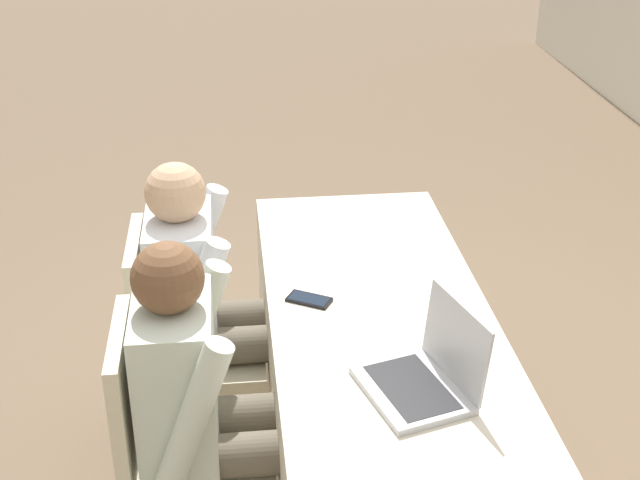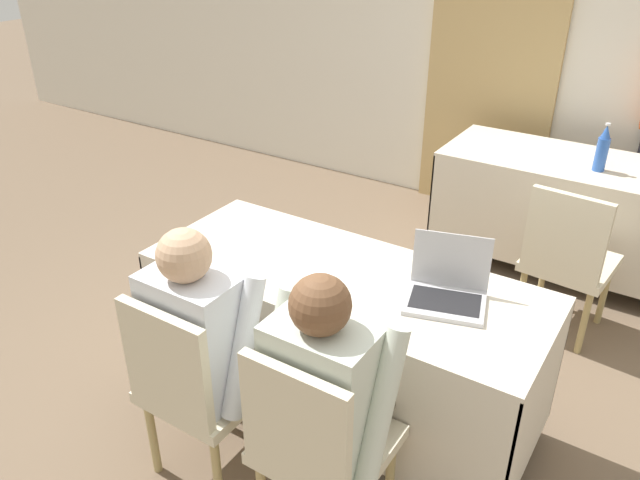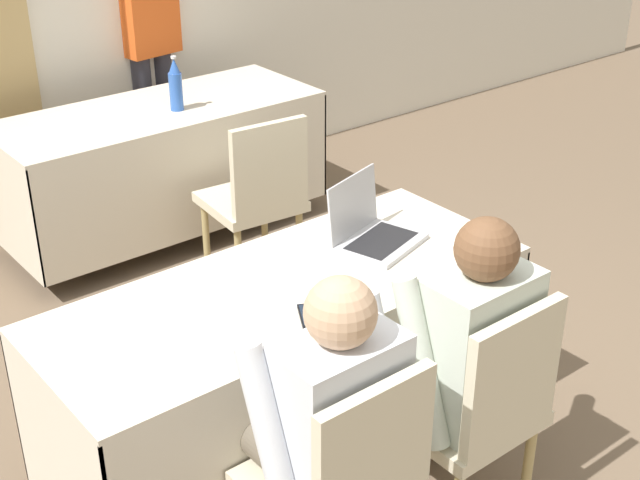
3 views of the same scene
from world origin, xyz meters
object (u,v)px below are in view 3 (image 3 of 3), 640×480
(cell_phone, at_px, (310,316))
(chair_near_right, at_px, (478,405))
(chair_far_spare, at_px, (258,193))
(water_bottle, at_px, (176,86))
(laptop, at_px, (373,231))
(person_red_shirt, at_px, (149,43))
(person_white_shirt, at_px, (459,350))
(person_checkered_shirt, at_px, (322,420))

(cell_phone, distance_m, chair_near_right, 0.62)
(chair_near_right, height_order, chair_far_spare, same)
(water_bottle, bearing_deg, cell_phone, -109.34)
(laptop, distance_m, water_bottle, 1.81)
(person_red_shirt, bearing_deg, person_white_shirt, -109.48)
(cell_phone, relative_size, person_checkered_shirt, 0.14)
(water_bottle, relative_size, chair_near_right, 0.33)
(person_checkered_shirt, distance_m, person_red_shirt, 3.39)
(person_checkered_shirt, bearing_deg, chair_near_right, 169.80)
(chair_far_spare, bearing_deg, person_red_shirt, -93.92)
(chair_near_right, relative_size, chair_far_spare, 1.00)
(water_bottle, distance_m, person_checkered_shirt, 2.59)
(laptop, distance_m, cell_phone, 0.58)
(person_checkered_shirt, xyz_separation_m, person_red_shirt, (1.21, 3.15, 0.26))
(water_bottle, relative_size, person_white_shirt, 0.25)
(water_bottle, xyz_separation_m, person_checkered_shirt, (-0.95, -2.40, -0.23))
(chair_near_right, bearing_deg, chair_far_spare, -102.67)
(cell_phone, bearing_deg, chair_near_right, -22.00)
(laptop, relative_size, cell_phone, 2.37)
(laptop, relative_size, chair_far_spare, 0.42)
(chair_far_spare, relative_size, person_checkered_shirt, 0.77)
(person_white_shirt, bearing_deg, person_red_shirt, -101.49)
(water_bottle, xyz_separation_m, person_red_shirt, (0.26, 0.75, 0.03))
(person_white_shirt, bearing_deg, cell_phone, -44.11)
(chair_near_right, xyz_separation_m, person_checkered_shirt, (-0.57, 0.10, 0.16))
(laptop, bearing_deg, chair_near_right, -118.97)
(cell_phone, xyz_separation_m, person_white_shirt, (0.35, -0.34, -0.10))
(person_white_shirt, bearing_deg, water_bottle, -98.90)
(laptop, height_order, chair_far_spare, laptop)
(cell_phone, bearing_deg, person_white_shirt, -14.45)
(cell_phone, bearing_deg, water_bottle, 100.32)
(cell_phone, distance_m, chair_far_spare, 1.60)
(chair_near_right, distance_m, person_checkered_shirt, 0.60)
(laptop, distance_m, person_checkered_shirt, 0.96)
(person_white_shirt, bearing_deg, laptop, -104.80)
(person_white_shirt, bearing_deg, chair_near_right, 90.00)
(person_red_shirt, bearing_deg, cell_phone, -117.35)
(person_red_shirt, bearing_deg, chair_far_spare, -107.14)
(laptop, relative_size, person_red_shirt, 0.23)
(person_red_shirt, bearing_deg, chair_near_right, -109.12)
(chair_near_right, distance_m, chair_far_spare, 1.87)
(water_bottle, bearing_deg, chair_far_spare, -87.11)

